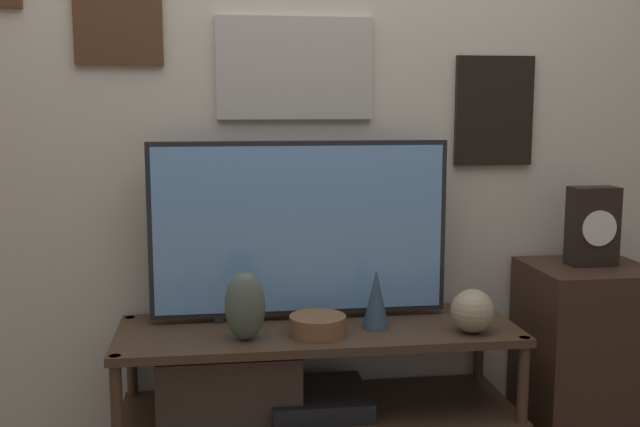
{
  "coord_description": "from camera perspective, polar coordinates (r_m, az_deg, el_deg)",
  "views": [
    {
      "loc": [
        -0.36,
        -2.32,
        1.32
      ],
      "look_at": [
        0.01,
        0.29,
        0.94
      ],
      "focal_mm": 42.0,
      "sensor_mm": 36.0,
      "label": 1
    }
  ],
  "objects": [
    {
      "name": "wall_back",
      "position": [
        2.93,
        -1.0,
        8.93
      ],
      "size": [
        6.4,
        0.08,
        2.7
      ],
      "color": "beige",
      "rests_on": "ground_plane"
    },
    {
      "name": "media_console",
      "position": [
        2.8,
        -2.63,
        -12.48
      ],
      "size": [
        1.45,
        0.51,
        0.52
      ],
      "color": "#422D1E",
      "rests_on": "ground_plane"
    },
    {
      "name": "television",
      "position": [
        2.77,
        -1.55,
        -1.19
      ],
      "size": [
        1.11,
        0.05,
        0.67
      ],
      "color": "black",
      "rests_on": "media_console"
    },
    {
      "name": "vase_wide_bowl",
      "position": [
        2.65,
        -0.18,
        -8.52
      ],
      "size": [
        0.2,
        0.2,
        0.07
      ],
      "color": "brown",
      "rests_on": "media_console"
    },
    {
      "name": "vase_slim_bronze",
      "position": [
        2.71,
        4.28,
        -6.53
      ],
      "size": [
        0.1,
        0.1,
        0.22
      ],
      "color": "#2D4251",
      "rests_on": "media_console"
    },
    {
      "name": "vase_urn_stoneware",
      "position": [
        2.58,
        -5.73,
        -7.03
      ],
      "size": [
        0.14,
        0.1,
        0.24
      ],
      "color": "#4C5647",
      "rests_on": "media_console"
    },
    {
      "name": "vase_round_glass",
      "position": [
        2.72,
        11.56,
        -7.28
      ],
      "size": [
        0.16,
        0.16,
        0.16
      ],
      "color": "tan",
      "rests_on": "media_console"
    },
    {
      "name": "side_table",
      "position": [
        3.15,
        19.54,
        -10.1
      ],
      "size": [
        0.45,
        0.43,
        0.71
      ],
      "color": "#382319",
      "rests_on": "ground_plane"
    },
    {
      "name": "mantel_clock",
      "position": [
        3.06,
        20.06,
        -0.91
      ],
      "size": [
        0.18,
        0.11,
        0.3
      ],
      "color": "black",
      "rests_on": "side_table"
    }
  ]
}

